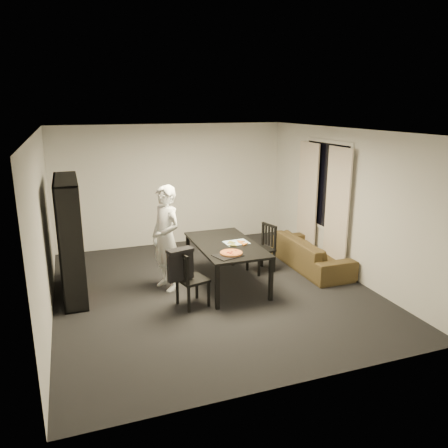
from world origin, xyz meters
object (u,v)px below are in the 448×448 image
object	(u,v)px
chair_left	(188,276)
baking_tray	(228,256)
bookshelf	(70,238)
pepperoni_pizza	(231,253)
sofa	(311,253)
dining_table	(226,247)
chair_right	(265,245)
person	(166,238)

from	to	relation	value
chair_left	baking_tray	bearing A→B (deg)	-104.36
bookshelf	pepperoni_pizza	xyz separation A→B (m)	(2.33, -1.03, -0.19)
baking_tray	pepperoni_pizza	xyz separation A→B (m)	(0.07, 0.05, 0.02)
bookshelf	sofa	size ratio (longest dim) A/B	0.98
bookshelf	dining_table	distance (m)	2.51
chair_right	person	distance (m)	1.91
chair_left	baking_tray	size ratio (longest dim) A/B	2.20
dining_table	baking_tray	size ratio (longest dim) A/B	4.41
dining_table	sofa	bearing A→B (deg)	7.75
dining_table	pepperoni_pizza	xyz separation A→B (m)	(-0.11, -0.55, 0.09)
chair_left	chair_right	bearing A→B (deg)	-75.29
dining_table	chair_right	world-z (taller)	chair_right
chair_left	pepperoni_pizza	world-z (taller)	chair_left
baking_tray	sofa	size ratio (longest dim) A/B	0.21
chair_left	pepperoni_pizza	bearing A→B (deg)	-100.64
chair_left	chair_right	size ratio (longest dim) A/B	1.00
chair_left	pepperoni_pizza	size ratio (longest dim) A/B	2.51
person	chair_right	bearing A→B (deg)	72.95
chair_left	person	distance (m)	0.89
sofa	dining_table	bearing A→B (deg)	97.75
chair_right	dining_table	bearing A→B (deg)	-80.81
bookshelf	chair_left	distance (m)	1.99
dining_table	baking_tray	xyz separation A→B (m)	(-0.19, -0.59, 0.07)
baking_tray	pepperoni_pizza	distance (m)	0.09
person	pepperoni_pizza	distance (m)	1.14
pepperoni_pizza	sofa	distance (m)	2.12
bookshelf	pepperoni_pizza	distance (m)	2.55
baking_tray	bookshelf	bearing A→B (deg)	154.57
baking_tray	chair_left	bearing A→B (deg)	-179.33
chair_right	baking_tray	size ratio (longest dim) A/B	2.20
chair_left	person	xyz separation A→B (m)	(-0.14, 0.80, 0.37)
bookshelf	baking_tray	world-z (taller)	bookshelf
person	sofa	size ratio (longest dim) A/B	0.91
dining_table	chair_left	world-z (taller)	chair_left
bookshelf	person	bearing A→B (deg)	-10.93
pepperoni_pizza	chair_right	bearing A→B (deg)	42.76
person	dining_table	bearing A→B (deg)	55.76
person	chair_left	bearing A→B (deg)	-12.85
person	pepperoni_pizza	size ratio (longest dim) A/B	5.00
baking_tray	pepperoni_pizza	bearing A→B (deg)	32.83
bookshelf	chair_right	xyz separation A→B (m)	(3.34, -0.09, -0.45)
dining_table	chair_left	size ratio (longest dim) A/B	2.01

